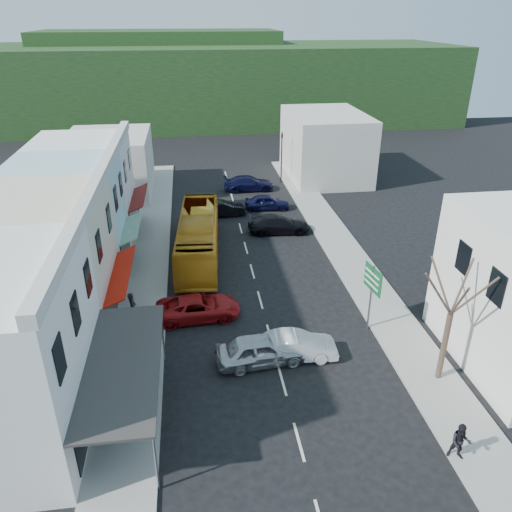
% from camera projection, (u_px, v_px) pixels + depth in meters
% --- Properties ---
extents(ground, '(120.00, 120.00, 0.00)m').
position_uv_depth(ground, '(270.00, 335.00, 28.82)').
color(ground, black).
rests_on(ground, ground).
extents(sidewalk_left, '(3.00, 52.00, 0.15)m').
position_uv_depth(sidewalk_left, '(148.00, 264.00, 36.78)').
color(sidewalk_left, gray).
rests_on(sidewalk_left, ground).
extents(sidewalk_right, '(3.00, 52.00, 0.15)m').
position_uv_depth(sidewalk_right, '(345.00, 252.00, 38.58)').
color(sidewalk_right, gray).
rests_on(sidewalk_right, ground).
extents(shopfront_row, '(8.25, 30.00, 8.00)m').
position_uv_depth(shopfront_row, '(53.00, 249.00, 30.00)').
color(shopfront_row, white).
rests_on(shopfront_row, ground).
extents(distant_block_left, '(8.00, 10.00, 6.00)m').
position_uv_depth(distant_block_left, '(110.00, 165.00, 50.07)').
color(distant_block_left, '#B7B2A8').
rests_on(distant_block_left, ground).
extents(distant_block_right, '(8.00, 12.00, 7.00)m').
position_uv_depth(distant_block_right, '(325.00, 145.00, 55.28)').
color(distant_block_right, '#B7B2A8').
rests_on(distant_block_right, ground).
extents(hillside, '(80.00, 26.00, 14.00)m').
position_uv_depth(hillside, '(200.00, 78.00, 83.57)').
color(hillside, '#193216').
rests_on(hillside, ground).
extents(bus, '(3.29, 11.74, 3.10)m').
position_uv_depth(bus, '(199.00, 238.00, 37.34)').
color(bus, orange).
rests_on(bus, ground).
extents(car_silver, '(4.56, 2.24, 1.40)m').
position_uv_depth(car_silver, '(261.00, 351.00, 26.32)').
color(car_silver, '#B8B8BD').
rests_on(car_silver, ground).
extents(car_white, '(4.50, 2.07, 1.40)m').
position_uv_depth(car_white, '(296.00, 347.00, 26.68)').
color(car_white, silver).
rests_on(car_white, ground).
extents(car_red, '(4.71, 2.19, 1.40)m').
position_uv_depth(car_red, '(198.00, 308.00, 30.21)').
color(car_red, maroon).
rests_on(car_red, ground).
extents(car_black_near, '(4.60, 2.11, 1.40)m').
position_uv_depth(car_black_near, '(279.00, 225.00, 41.96)').
color(car_black_near, black).
rests_on(car_black_near, ground).
extents(car_navy_mid, '(4.50, 2.05, 1.40)m').
position_uv_depth(car_navy_mid, '(267.00, 202.00, 46.90)').
color(car_navy_mid, black).
rests_on(car_navy_mid, ground).
extents(car_black_far, '(4.52, 2.13, 1.40)m').
position_uv_depth(car_black_far, '(222.00, 209.00, 45.38)').
color(car_black_far, black).
rests_on(car_black_far, ground).
extents(car_navy_far, '(4.51, 1.87, 1.40)m').
position_uv_depth(car_navy_far, '(249.00, 184.00, 51.90)').
color(car_navy_far, black).
rests_on(car_navy_far, ground).
extents(pedestrian_left, '(0.49, 0.66, 1.70)m').
position_uv_depth(pedestrian_left, '(133.00, 308.00, 29.57)').
color(pedestrian_left, black).
rests_on(pedestrian_left, sidewalk_left).
extents(pedestrian_right, '(0.81, 0.67, 1.70)m').
position_uv_depth(pedestrian_right, '(460.00, 442.00, 20.38)').
color(pedestrian_right, black).
rests_on(pedestrian_right, sidewalk_right).
extents(direction_sign, '(0.77, 1.94, 4.17)m').
position_uv_depth(direction_sign, '(371.00, 298.00, 28.50)').
color(direction_sign, '#12562C').
rests_on(direction_sign, ground).
extents(street_tree, '(4.31, 4.31, 7.81)m').
position_uv_depth(street_tree, '(451.00, 314.00, 23.69)').
color(street_tree, '#3C2D23').
rests_on(street_tree, ground).
extents(traffic_signal, '(0.63, 1.13, 5.42)m').
position_uv_depth(traffic_signal, '(282.00, 158.00, 53.59)').
color(traffic_signal, black).
rests_on(traffic_signal, ground).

